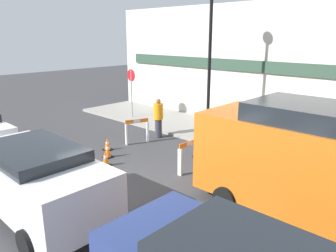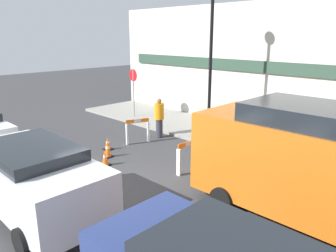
{
  "view_description": "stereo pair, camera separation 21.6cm",
  "coord_description": "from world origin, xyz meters",
  "px_view_note": "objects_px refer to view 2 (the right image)",
  "views": [
    {
      "loc": [
        6.71,
        -5.17,
        4.11
      ],
      "look_at": [
        -0.95,
        2.94,
        1.0
      ],
      "focal_mm": 35.0,
      "sensor_mm": 36.0,
      "label": 1
    },
    {
      "loc": [
        6.87,
        -5.02,
        4.11
      ],
      "look_at": [
        -0.95,
        2.94,
        1.0
      ],
      "focal_mm": 35.0,
      "sensor_mm": 36.0,
      "label": 2
    }
  ],
  "objects_px": {
    "stop_sign": "(133,85)",
    "person_worker": "(159,117)",
    "parked_car_1": "(33,176)",
    "work_van": "(312,161)",
    "streetlamp_post": "(211,41)"
  },
  "relations": [
    {
      "from": "stop_sign",
      "to": "parked_car_1",
      "type": "relative_size",
      "value": 0.54
    },
    {
      "from": "person_worker",
      "to": "parked_car_1",
      "type": "distance_m",
      "value": 6.61
    },
    {
      "from": "person_worker",
      "to": "work_van",
      "type": "distance_m",
      "value": 7.24
    },
    {
      "from": "stop_sign",
      "to": "person_worker",
      "type": "height_order",
      "value": "stop_sign"
    },
    {
      "from": "streetlamp_post",
      "to": "person_worker",
      "type": "bearing_deg",
      "value": -137.06
    },
    {
      "from": "person_worker",
      "to": "streetlamp_post",
      "type": "bearing_deg",
      "value": 88.18
    },
    {
      "from": "parked_car_1",
      "to": "streetlamp_post",
      "type": "bearing_deg",
      "value": 95.63
    },
    {
      "from": "parked_car_1",
      "to": "work_van",
      "type": "distance_m",
      "value": 6.32
    },
    {
      "from": "stop_sign",
      "to": "person_worker",
      "type": "xyz_separation_m",
      "value": [
        3.17,
        -1.29,
        -0.84
      ]
    },
    {
      "from": "stop_sign",
      "to": "work_van",
      "type": "xyz_separation_m",
      "value": [
        10.09,
        -3.31,
        -0.26
      ]
    },
    {
      "from": "streetlamp_post",
      "to": "work_van",
      "type": "xyz_separation_m",
      "value": [
        5.45,
        -3.39,
        -2.43
      ]
    },
    {
      "from": "streetlamp_post",
      "to": "work_van",
      "type": "relative_size",
      "value": 1.13
    },
    {
      "from": "streetlamp_post",
      "to": "work_van",
      "type": "bearing_deg",
      "value": -31.91
    },
    {
      "from": "work_van",
      "to": "person_worker",
      "type": "bearing_deg",
      "value": 163.78
    },
    {
      "from": "streetlamp_post",
      "to": "stop_sign",
      "type": "height_order",
      "value": "streetlamp_post"
    }
  ]
}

